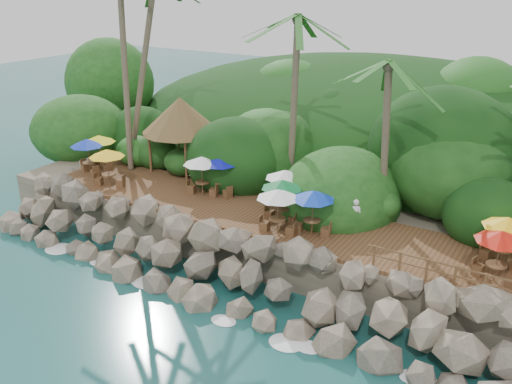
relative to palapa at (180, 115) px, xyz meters
The scene contains 12 objects.
ground 13.23m from the palapa, 51.33° to the right, with size 140.00×140.00×0.00m, color #19514F.
land_base 11.08m from the palapa, 42.06° to the left, with size 32.00×25.20×2.10m, color gray.
jungle_hill 17.05m from the palapa, 62.38° to the left, with size 44.80×28.00×15.40m, color #143811.
seawall 11.40m from the palapa, 44.44° to the right, with size 29.00×4.00×2.30m, color gray, non-canonical shape.
terrace 8.89m from the palapa, 23.87° to the right, with size 26.00×5.00×0.20m, color brown.
jungle_foliage 11.02m from the palapa, 37.52° to the left, with size 44.00×16.00×12.00m, color #143811, non-canonical shape.
foam_line 13.01m from the palapa, 50.41° to the right, with size 25.20×0.80×0.06m.
palms 11.38m from the palapa, ahead, with size 30.19×7.47×13.25m.
palapa is the anchor object (origin of this frame).
dining_clusters 7.77m from the palapa, 26.90° to the right, with size 25.65×4.75×2.22m.
railing 18.55m from the palapa, 17.93° to the right, with size 6.10×0.10×1.00m.
waiter 13.29m from the palapa, 12.81° to the right, with size 0.62×0.40×1.69m, color white.
Camera 1 is at (13.80, -16.47, 13.85)m, focal length 38.87 mm.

